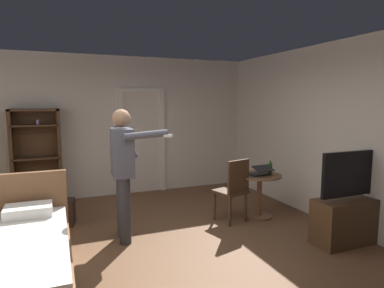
{
  "coord_description": "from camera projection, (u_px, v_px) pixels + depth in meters",
  "views": [
    {
      "loc": [
        -1.08,
        -3.54,
        1.86
      ],
      "look_at": [
        0.62,
        0.62,
        1.29
      ],
      "focal_mm": 31.12,
      "sensor_mm": 36.0,
      "label": 1
    }
  ],
  "objects": [
    {
      "name": "ground_plane",
      "position": [
        163.0,
        262.0,
        3.89
      ],
      "size": [
        6.79,
        6.79,
        0.0
      ],
      "primitive_type": "plane",
      "color": "brown"
    },
    {
      "name": "wooden_chair",
      "position": [
        234.0,
        188.0,
        5.11
      ],
      "size": [
        0.52,
        0.52,
        0.99
      ],
      "color": "#4C331E",
      "rests_on": "ground_plane"
    },
    {
      "name": "wall_back",
      "position": [
        115.0,
        126.0,
        6.61
      ],
      "size": [
        5.74,
        0.12,
        2.75
      ],
      "primitive_type": "cube",
      "color": "silver",
      "rests_on": "ground_plane"
    },
    {
      "name": "tv_flatscreen",
      "position": [
        350.0,
        215.0,
        4.38
      ],
      "size": [
        1.01,
        0.4,
        1.23
      ],
      "color": "#4C331E",
      "rests_on": "ground_plane"
    },
    {
      "name": "bookshelf",
      "position": [
        37.0,
        154.0,
        5.92
      ],
      "size": [
        0.83,
        0.32,
        1.74
      ],
      "color": "#4C331E",
      "rests_on": "ground_plane"
    },
    {
      "name": "side_table",
      "position": [
        259.0,
        188.0,
        5.35
      ],
      "size": [
        0.69,
        0.69,
        0.7
      ],
      "color": "brown",
      "rests_on": "ground_plane"
    },
    {
      "name": "suitcase_dark",
      "position": [
        55.0,
        213.0,
        5.01
      ],
      "size": [
        0.62,
        0.43,
        0.38
      ],
      "primitive_type": "cube",
      "rotation": [
        0.0,
        0.0,
        -0.17
      ],
      "color": "black",
      "rests_on": "ground_plane"
    },
    {
      "name": "person_blue_shirt",
      "position": [
        123.0,
        165.0,
        4.38
      ],
      "size": [
        0.74,
        0.6,
        1.76
      ],
      "color": "#333338",
      "rests_on": "ground_plane"
    },
    {
      "name": "wall_right",
      "position": [
        349.0,
        136.0,
        4.77
      ],
      "size": [
        0.12,
        6.41,
        2.75
      ],
      "primitive_type": "cube",
      "color": "silver",
      "rests_on": "ground_plane"
    },
    {
      "name": "doorway_frame",
      "position": [
        142.0,
        133.0,
        6.75
      ],
      "size": [
        0.93,
        0.08,
        2.13
      ],
      "color": "white",
      "rests_on": "ground_plane"
    },
    {
      "name": "laptop",
      "position": [
        260.0,
        172.0,
        5.26
      ],
      "size": [
        0.35,
        0.35,
        0.16
      ],
      "color": "black",
      "rests_on": "side_table"
    },
    {
      "name": "bottle_on_table",
      "position": [
        270.0,
        169.0,
        5.29
      ],
      "size": [
        0.06,
        0.06,
        0.23
      ],
      "color": "#1D451D",
      "rests_on": "side_table"
    }
  ]
}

